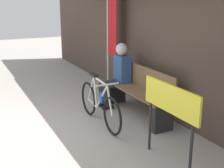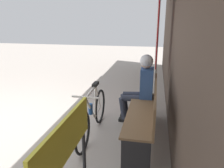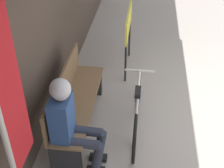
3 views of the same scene
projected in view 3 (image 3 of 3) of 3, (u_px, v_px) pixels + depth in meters
name	position (u px, v px, depth m)	size (l,w,h in m)	color
storefront_wall	(32.00, 10.00, 3.55)	(12.00, 0.56, 3.20)	#4C3D33
park_bench_near	(75.00, 104.00, 4.14)	(1.71, 0.42, 0.88)	brown
bicycle	(137.00, 110.00, 4.14)	(1.59, 0.40, 0.83)	black
person_seated	(70.00, 119.00, 3.44)	(0.34, 0.60, 1.24)	#2D3342
banner_pole	(9.00, 112.00, 2.38)	(0.45, 0.05, 2.36)	#B7B2A8
signboard	(128.00, 26.00, 5.20)	(1.08, 0.04, 1.06)	#232326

